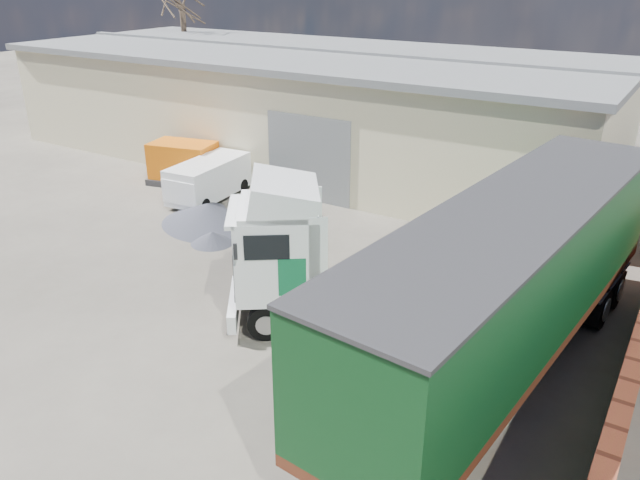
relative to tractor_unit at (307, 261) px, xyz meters
The scene contains 7 objects.
ground 4.14m from the tractor_unit, 151.29° to the right, with size 120.00×120.00×0.00m, color #282621.
warehouse 16.99m from the tractor_unit, 123.17° to the left, with size 30.60×12.60×5.42m.
tractor_unit is the anchor object (origin of this frame).
box_trailer 5.49m from the tractor_unit, ahead, with size 4.15×13.44×4.40m.
panel_van 10.74m from the tractor_unit, 146.51° to the left, with size 2.00×4.18×1.66m.
orange_skip 13.38m from the tractor_unit, 148.01° to the left, with size 3.36×2.51×1.89m.
gravel_heap 8.18m from the tractor_unit, 151.55° to the left, with size 5.14×5.14×0.87m.
Camera 1 is at (11.67, -10.96, 9.10)m, focal length 35.00 mm.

